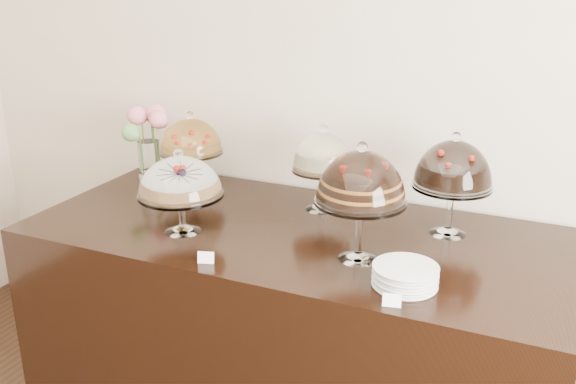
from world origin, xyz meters
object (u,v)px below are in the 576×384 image
at_px(cake_stand_cheesecake, 323,155).
at_px(cake_stand_dark_choco, 453,168).
at_px(cake_stand_choco_layer, 361,182).
at_px(cake_stand_fruit_tart, 191,139).
at_px(flower_vase, 148,135).
at_px(plate_stack, 405,276).
at_px(cake_stand_sugar_sponge, 180,180).
at_px(display_counter, 293,324).

bearing_deg(cake_stand_cheesecake, cake_stand_dark_choco, -4.78).
distance_m(cake_stand_choco_layer, cake_stand_fruit_tart, 1.09).
xyz_separation_m(cake_stand_dark_choco, flower_vase, (-1.52, 0.09, -0.05)).
bearing_deg(cake_stand_choco_layer, plate_stack, -33.39).
distance_m(cake_stand_sugar_sponge, cake_stand_choco_layer, 0.74).
relative_size(display_counter, cake_stand_choco_layer, 4.88).
distance_m(cake_stand_sugar_sponge, cake_stand_cheesecake, 0.64).
relative_size(display_counter, cake_stand_sugar_sponge, 6.29).
bearing_deg(display_counter, cake_stand_fruit_tart, 156.39).
bearing_deg(cake_stand_fruit_tart, display_counter, -23.61).
height_order(cake_stand_sugar_sponge, cake_stand_dark_choco, cake_stand_dark_choco).
bearing_deg(cake_stand_choco_layer, cake_stand_fruit_tart, 155.90).
height_order(cake_stand_sugar_sponge, cake_stand_fruit_tart, cake_stand_fruit_tart).
bearing_deg(flower_vase, plate_stack, -22.46).
bearing_deg(cake_stand_dark_choco, cake_stand_sugar_sponge, -157.04).
distance_m(display_counter, cake_stand_sugar_sponge, 0.81).
height_order(cake_stand_choco_layer, plate_stack, cake_stand_choco_layer).
height_order(display_counter, plate_stack, plate_stack).
xyz_separation_m(cake_stand_cheesecake, cake_stand_fruit_tart, (-0.69, 0.02, -0.01)).
xyz_separation_m(cake_stand_sugar_sponge, cake_stand_choco_layer, (0.74, 0.05, 0.08)).
height_order(cake_stand_sugar_sponge, plate_stack, cake_stand_sugar_sponge).
bearing_deg(display_counter, cake_stand_sugar_sponge, -153.51).
height_order(display_counter, cake_stand_dark_choco, cake_stand_dark_choco).
xyz_separation_m(cake_stand_fruit_tart, flower_vase, (-0.27, 0.02, -0.02)).
relative_size(cake_stand_dark_choco, flower_vase, 1.13).
xyz_separation_m(display_counter, cake_stand_cheesecake, (0.02, 0.27, 0.70)).
bearing_deg(plate_stack, cake_stand_sugar_sponge, 174.35).
distance_m(display_counter, flower_vase, 1.19).
xyz_separation_m(display_counter, cake_stand_choco_layer, (0.33, -0.16, 0.75)).
xyz_separation_m(cake_stand_choco_layer, flower_vase, (-1.26, 0.47, -0.08)).
bearing_deg(cake_stand_sugar_sponge, cake_stand_choco_layer, 3.57).
distance_m(flower_vase, plate_stack, 1.61).
relative_size(cake_stand_sugar_sponge, cake_stand_dark_choco, 0.82).
bearing_deg(plate_stack, flower_vase, 157.54).
relative_size(cake_stand_fruit_tart, plate_stack, 1.74).
relative_size(display_counter, cake_stand_fruit_tart, 5.83).
bearing_deg(display_counter, plate_stack, -28.47).
bearing_deg(cake_stand_fruit_tart, flower_vase, 174.74).
xyz_separation_m(cake_stand_choco_layer, cake_stand_dark_choco, (0.26, 0.38, -0.03)).
bearing_deg(cake_stand_choco_layer, cake_stand_cheesecake, 126.16).
xyz_separation_m(cake_stand_choco_layer, cake_stand_fruit_tart, (-1.00, 0.45, -0.06)).
distance_m(display_counter, cake_stand_choco_layer, 0.84).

